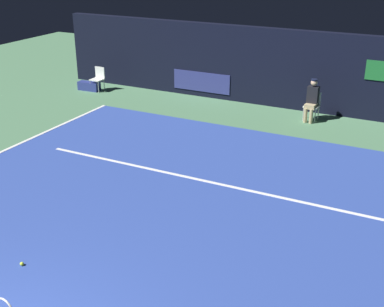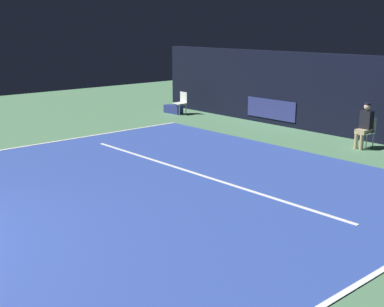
# 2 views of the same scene
# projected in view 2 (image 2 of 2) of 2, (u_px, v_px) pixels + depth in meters

# --- Properties ---
(ground_plane) EXTENTS (33.95, 33.95, 0.00)m
(ground_plane) POSITION_uv_depth(u_px,v_px,m) (126.00, 192.00, 11.00)
(ground_plane) COLOR #4C7A56
(court_surface) EXTENTS (11.08, 11.67, 0.01)m
(court_surface) POSITION_uv_depth(u_px,v_px,m) (126.00, 192.00, 11.00)
(court_surface) COLOR #2D479E
(court_surface) RESTS_ON ground
(line_sideline_left) EXTENTS (0.10, 11.67, 0.01)m
(line_sideline_left) POSITION_uv_depth(u_px,v_px,m) (354.00, 287.00, 7.01)
(line_sideline_left) COLOR white
(line_sideline_left) RESTS_ON court_surface
(line_sideline_right) EXTENTS (0.10, 11.67, 0.01)m
(line_sideline_right) POSITION_uv_depth(u_px,v_px,m) (20.00, 147.00, 14.99)
(line_sideline_right) COLOR white
(line_sideline_right) RESTS_ON court_surface
(line_service) EXTENTS (8.64, 0.10, 0.01)m
(line_service) POSITION_uv_depth(u_px,v_px,m) (197.00, 174.00, 12.31)
(line_service) COLOR white
(line_service) RESTS_ON court_surface
(back_wall) EXTENTS (17.21, 0.33, 2.60)m
(back_wall) POSITION_uv_depth(u_px,v_px,m) (349.00, 97.00, 16.14)
(back_wall) COLOR black
(back_wall) RESTS_ON ground
(line_judge_on_chair) EXTENTS (0.46, 0.54, 1.32)m
(line_judge_on_chair) POSITION_uv_depth(u_px,v_px,m) (365.00, 125.00, 14.78)
(line_judge_on_chair) COLOR white
(line_judge_on_chair) RESTS_ON ground
(courtside_chair_near) EXTENTS (0.45, 0.43, 0.88)m
(courtside_chair_near) POSITION_uv_depth(u_px,v_px,m) (181.00, 102.00, 20.51)
(courtside_chair_near) COLOR white
(courtside_chair_near) RESTS_ON ground
(equipment_bag) EXTENTS (0.86, 0.36, 0.32)m
(equipment_bag) POSITION_uv_depth(u_px,v_px,m) (173.00, 109.00, 20.77)
(equipment_bag) COLOR navy
(equipment_bag) RESTS_ON ground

